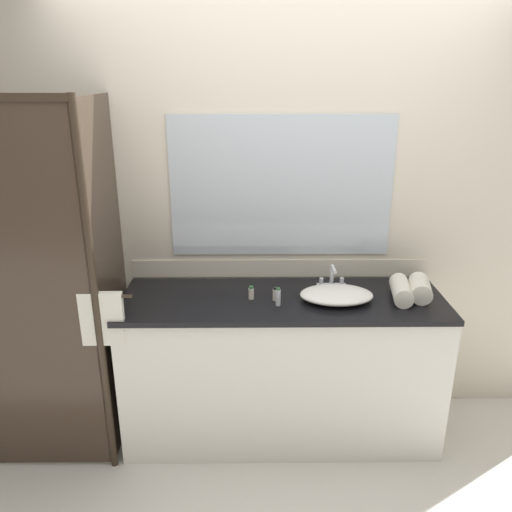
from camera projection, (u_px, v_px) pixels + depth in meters
ground_plane at (280, 431)px, 3.11m from camera, size 8.00×8.00×0.00m
wall_back_with_mirror at (281, 212)px, 2.99m from camera, size 4.40×0.06×2.60m
vanity_cabinet at (281, 367)px, 2.96m from camera, size 1.80×0.58×0.90m
shower_enclosure at (36, 292)px, 2.57m from camera, size 1.20×0.59×2.00m
sink_basin at (336, 295)px, 2.77m from camera, size 0.40×0.27×0.07m
faucet at (332, 280)px, 2.92m from camera, size 0.17×0.12×0.14m
amenity_bottle_lotion at (278, 297)px, 2.70m from camera, size 0.03×0.03×0.10m
amenity_bottle_shampoo at (276, 294)px, 2.77m from camera, size 0.03×0.03×0.08m
amenity_bottle_body_wash at (251, 293)px, 2.78m from camera, size 0.03×0.03×0.07m
rolled_towel_near_edge at (420, 288)px, 2.79m from camera, size 0.16×0.24×0.11m
rolled_towel_middle at (401, 290)px, 2.78m from camera, size 0.14×0.27×0.10m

